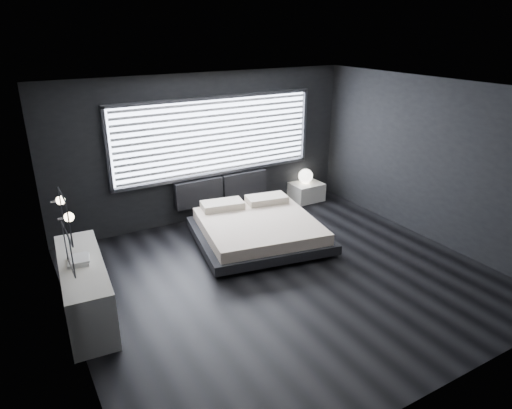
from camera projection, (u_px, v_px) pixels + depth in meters
room at (286, 191)px, 6.46m from camera, size 6.04×6.00×2.80m
window at (216, 137)px, 8.64m from camera, size 4.14×0.09×1.52m
headboard at (222, 189)px, 9.01m from camera, size 1.96×0.16×0.52m
sconce_near at (69, 217)px, 5.09m from camera, size 0.18×0.11×0.11m
sconce_far at (60, 200)px, 5.57m from camera, size 0.18×0.11×0.11m
wall_art_upper at (65, 217)px, 4.47m from camera, size 0.01×0.48×0.48m
wall_art_lower at (68, 249)px, 4.84m from camera, size 0.01×0.48×0.48m
bed at (258, 228)px, 8.01m from camera, size 2.48×2.40×0.56m
nightstand at (306, 192)px, 9.95m from camera, size 0.66×0.55×0.39m
orb_lamp at (306, 176)px, 9.85m from camera, size 0.31×0.31×0.31m
dresser at (85, 288)px, 5.97m from camera, size 0.70×1.97×0.77m
book_stack at (79, 260)px, 5.82m from camera, size 0.32×0.38×0.07m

